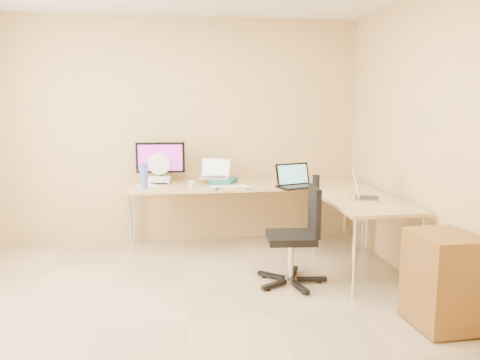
{
  "coord_description": "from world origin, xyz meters",
  "views": [
    {
      "loc": [
        -0.07,
        -3.5,
        1.65
      ],
      "look_at": [
        0.55,
        1.1,
        0.9
      ],
      "focal_mm": 36.48,
      "sensor_mm": 36.0,
      "label": 1
    }
  ],
  "objects": [
    {
      "name": "floor",
      "position": [
        0.0,
        0.0,
        0.0
      ],
      "size": [
        4.5,
        4.5,
        0.0
      ],
      "primitive_type": "plane",
      "color": "tan",
      "rests_on": "ground"
    },
    {
      "name": "wall_back",
      "position": [
        0.0,
        2.25,
        1.3
      ],
      "size": [
        4.5,
        0.0,
        4.5
      ],
      "primitive_type": "plane",
      "rotation": [
        1.57,
        0.0,
        0.0
      ],
      "color": "tan",
      "rests_on": "ground"
    },
    {
      "name": "wall_front",
      "position": [
        0.0,
        -2.25,
        1.3
      ],
      "size": [
        4.5,
        0.0,
        4.5
      ],
      "primitive_type": "plane",
      "rotation": [
        -1.57,
        0.0,
        0.0
      ],
      "color": "tan",
      "rests_on": "ground"
    },
    {
      "name": "wall_right",
      "position": [
        2.1,
        0.0,
        1.3
      ],
      "size": [
        0.0,
        4.5,
        4.5
      ],
      "primitive_type": "plane",
      "rotation": [
        1.57,
        0.0,
        -1.57
      ],
      "color": "tan",
      "rests_on": "ground"
    },
    {
      "name": "desk_main",
      "position": [
        0.72,
        1.85,
        0.36
      ],
      "size": [
        2.65,
        0.7,
        0.73
      ],
      "primitive_type": "cube",
      "color": "tan",
      "rests_on": "ground"
    },
    {
      "name": "desk_return",
      "position": [
        1.7,
        0.85,
        0.36
      ],
      "size": [
        0.7,
        1.3,
        0.73
      ],
      "primitive_type": "cube",
      "color": "tan",
      "rests_on": "ground"
    },
    {
      "name": "monitor",
      "position": [
        -0.23,
        2.04,
        0.97
      ],
      "size": [
        0.56,
        0.21,
        0.47
      ],
      "primitive_type": "cube",
      "rotation": [
        0.0,
        0.0,
        -0.07
      ],
      "color": "black",
      "rests_on": "desk_main"
    },
    {
      "name": "book_stack",
      "position": [
        0.47,
        1.92,
        0.76
      ],
      "size": [
        0.35,
        0.4,
        0.06
      ],
      "primitive_type": "cube",
      "rotation": [
        0.0,
        0.0,
        -0.4
      ],
      "color": "#1E6667",
      "rests_on": "desk_main"
    },
    {
      "name": "laptop_center",
      "position": [
        0.37,
        1.96,
        0.89
      ],
      "size": [
        0.4,
        0.35,
        0.22
      ],
      "primitive_type": "cube",
      "rotation": [
        0.0,
        0.0,
        -0.35
      ],
      "color": "silver",
      "rests_on": "desk_main"
    },
    {
      "name": "laptop_black",
      "position": [
        1.24,
        1.55,
        0.86
      ],
      "size": [
        0.48,
        0.41,
        0.26
      ],
      "primitive_type": "cube",
      "rotation": [
        0.0,
        0.0,
        0.32
      ],
      "color": "black",
      "rests_on": "desk_main"
    },
    {
      "name": "keyboard",
      "position": [
        0.5,
        1.66,
        0.74
      ],
      "size": [
        0.41,
        0.18,
        0.02
      ],
      "primitive_type": "cube",
      "rotation": [
        0.0,
        0.0,
        0.18
      ],
      "color": "white",
      "rests_on": "desk_main"
    },
    {
      "name": "mouse",
      "position": [
        0.68,
        1.55,
        0.75
      ],
      "size": [
        0.12,
        0.11,
        0.04
      ],
      "primitive_type": "ellipsoid",
      "rotation": [
        0.0,
        0.0,
        -0.44
      ],
      "color": "white",
      "rests_on": "desk_main"
    },
    {
      "name": "mug",
      "position": [
        0.1,
        1.69,
        0.77
      ],
      "size": [
        0.1,
        0.1,
        0.08
      ],
      "primitive_type": "imported",
      "rotation": [
        0.0,
        0.0,
        0.14
      ],
      "color": "silver",
      "rests_on": "desk_main"
    },
    {
      "name": "cd_stack",
      "position": [
        0.34,
        1.55,
        0.75
      ],
      "size": [
        0.15,
        0.15,
        0.03
      ],
      "primitive_type": "cylinder",
      "rotation": [
        0.0,
        0.0,
        0.21
      ],
      "color": "white",
      "rests_on": "desk_main"
    },
    {
      "name": "water_bottle",
      "position": [
        -0.4,
        1.71,
        0.87
      ],
      "size": [
        0.1,
        0.1,
        0.27
      ],
      "primitive_type": "cylinder",
      "rotation": [
        0.0,
        0.0,
        -0.36
      ],
      "color": "#4A6CBB",
      "rests_on": "desk_main"
    },
    {
      "name": "papers",
      "position": [
        -0.38,
        1.87,
        0.73
      ],
      "size": [
        0.3,
        0.36,
        0.01
      ],
      "primitive_type": "cube",
      "rotation": [
        0.0,
        0.0,
        0.34
      ],
      "color": "white",
      "rests_on": "desk_main"
    },
    {
      "name": "white_box",
      "position": [
        -0.24,
        2.05,
        0.77
      ],
      "size": [
        0.26,
        0.2,
        0.09
      ],
      "primitive_type": "cube",
      "rotation": [
        0.0,
        0.0,
        -0.12
      ],
      "color": "silver",
      "rests_on": "desk_main"
    },
    {
      "name": "desk_fan",
      "position": [
        -0.24,
        2.05,
        0.89
      ],
      "size": [
        0.31,
        0.31,
        0.32
      ],
      "primitive_type": "cylinder",
      "rotation": [
        0.0,
        0.0,
        -0.3
      ],
      "color": "white",
      "rests_on": "desk_main"
    },
    {
      "name": "black_cup",
      "position": [
        1.44,
        1.55,
        0.8
      ],
      "size": [
        0.1,
        0.1,
        0.13
      ],
      "primitive_type": "cylinder",
      "rotation": [
        0.0,
        0.0,
        -0.4
      ],
      "color": "black",
      "rests_on": "desk_main"
    },
    {
      "name": "laptop_return",
      "position": [
        1.73,
        0.82,
        0.85
      ],
      "size": [
        0.44,
        0.39,
        0.24
      ],
      "primitive_type": "cube",
      "rotation": [
        0.0,
        0.0,
        1.21
      ],
      "color": "silver",
      "rests_on": "desk_return"
    },
    {
      "name": "office_chair",
      "position": [
        0.95,
        0.66,
        0.5
      ],
      "size": [
        0.59,
        0.59,
        0.91
      ],
      "primitive_type": "cube",
      "rotation": [
        0.0,
        0.0,
        -0.09
      ],
      "color": "black",
      "rests_on": "ground"
    },
    {
      "name": "cabinet",
      "position": [
        1.85,
        -0.33,
        0.36
      ],
      "size": [
        0.43,
        0.52,
        0.69
      ],
      "primitive_type": "cube",
      "rotation": [
        0.0,
        0.0,
        0.05
      ],
      "color": "brown",
      "rests_on": "ground"
    }
  ]
}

